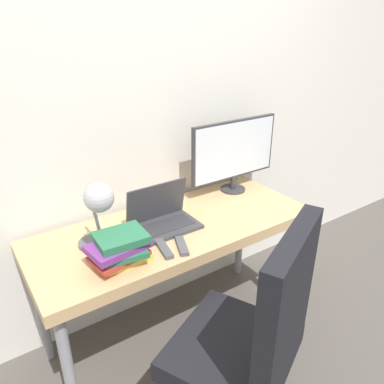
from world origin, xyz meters
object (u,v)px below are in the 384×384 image
Objects in this scene: desk_lamp at (98,206)px; office_chair at (254,336)px; laptop at (162,219)px; monitor at (234,152)px; book_stack at (121,248)px.

desk_lamp reaches higher than office_chair.
laptop is 0.42m from desk_lamp.
book_stack is at bearing -160.26° from monitor.
laptop is 0.36m from book_stack.
laptop reaches higher than book_stack.
monitor is at bearing 14.25° from laptop.
office_chair is at bearing -91.68° from laptop.
desk_lamp is (-0.36, -0.07, 0.21)m from laptop.
monitor reaches higher than laptop.
monitor is 2.23× the size of book_stack.
book_stack is (-0.91, -0.33, -0.18)m from monitor.
monitor is 0.56× the size of office_chair.
monitor reaches higher than office_chair.
monitor reaches higher than desk_lamp.
office_chair is (0.33, -0.66, -0.39)m from desk_lamp.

